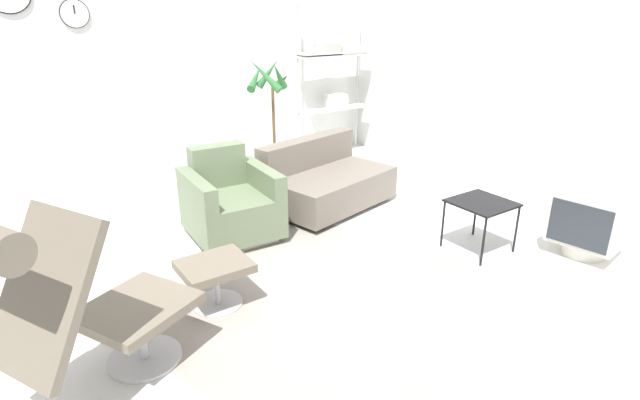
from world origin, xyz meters
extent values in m
plane|color=silver|center=(0.00, 0.00, 0.00)|extent=(12.00, 12.00, 0.00)
cube|color=silver|center=(0.00, 3.04, 1.40)|extent=(12.00, 0.06, 2.80)
cylinder|color=black|center=(-0.79, 3.00, 1.93)|extent=(0.29, 0.01, 0.29)
cylinder|color=white|center=(-0.79, 2.99, 1.93)|extent=(0.27, 0.02, 0.27)
cube|color=black|center=(-0.79, 2.98, 1.97)|extent=(0.01, 0.01, 0.08)
cube|color=silver|center=(3.00, 0.00, 1.40)|extent=(0.06, 12.00, 2.80)
cylinder|color=gray|center=(0.00, -0.26, 0.00)|extent=(2.45, 2.45, 0.01)
cylinder|color=#BCBCC1|center=(-1.29, -0.29, 0.01)|extent=(0.59, 0.59, 0.02)
cylinder|color=#BCBCC1|center=(-1.29, -0.29, 0.17)|extent=(0.06, 0.06, 0.30)
cube|color=#6B6051|center=(-1.29, -0.29, 0.36)|extent=(0.76, 0.74, 0.06)
cube|color=#6B6051|center=(-1.74, -0.52, 0.74)|extent=(0.64, 0.67, 0.72)
cylinder|color=#BCBCC1|center=(-0.68, 0.01, 0.01)|extent=(0.36, 0.36, 0.02)
cylinder|color=#BCBCC1|center=(-0.68, 0.01, 0.15)|extent=(0.05, 0.05, 0.26)
cube|color=#6B6051|center=(-0.68, 0.01, 0.31)|extent=(0.47, 0.40, 0.06)
cube|color=silver|center=(-0.09, 0.99, 0.03)|extent=(0.65, 0.68, 0.06)
cube|color=#667556|center=(-0.09, 0.99, 0.24)|extent=(0.55, 0.81, 0.36)
cube|color=#667556|center=(-0.08, 1.29, 0.61)|extent=(0.52, 0.21, 0.39)
cube|color=#667556|center=(0.22, 0.97, 0.35)|extent=(0.16, 0.79, 0.57)
cube|color=#667556|center=(-0.40, 1.00, 0.35)|extent=(0.16, 0.79, 0.57)
cube|color=black|center=(1.08, 1.10, 0.03)|extent=(1.30, 0.95, 0.05)
cube|color=#70665B|center=(1.08, 1.10, 0.22)|extent=(1.45, 1.10, 0.33)
cube|color=#70665B|center=(1.01, 1.41, 0.54)|extent=(1.31, 0.48, 0.31)
cube|color=black|center=(1.57, -0.47, 0.44)|extent=(0.48, 0.48, 0.02)
cylinder|color=black|center=(1.35, -0.68, 0.22)|extent=(0.02, 0.02, 0.43)
cylinder|color=black|center=(1.78, -0.68, 0.22)|extent=(0.02, 0.02, 0.43)
cylinder|color=black|center=(1.35, -0.25, 0.22)|extent=(0.02, 0.02, 0.43)
cylinder|color=black|center=(1.78, -0.25, 0.22)|extent=(0.02, 0.02, 0.43)
cylinder|color=beige|center=(2.24, -1.05, 0.06)|extent=(0.34, 0.34, 0.13)
cube|color=beige|center=(2.24, -1.05, 0.34)|extent=(0.54, 0.60, 0.43)
cube|color=#282D33|center=(2.01, -1.09, 0.34)|extent=(0.09, 0.47, 0.37)
cylinder|color=#333338|center=(1.15, 2.37, 0.12)|extent=(0.29, 0.29, 0.23)
cylinder|color=#382819|center=(1.15, 2.37, 0.22)|extent=(0.27, 0.27, 0.02)
cylinder|color=brown|center=(1.15, 2.37, 0.67)|extent=(0.04, 0.04, 0.87)
cone|color=#2D6B33|center=(1.28, 2.36, 1.17)|extent=(0.12, 0.32, 0.23)
cone|color=#2D6B33|center=(1.16, 2.50, 1.25)|extent=(0.34, 0.14, 0.36)
cone|color=#2D6B33|center=(1.00, 2.52, 1.20)|extent=(0.39, 0.39, 0.30)
cone|color=#2D6B33|center=(1.00, 2.27, 1.26)|extent=(0.33, 0.41, 0.40)
cone|color=#2D6B33|center=(1.19, 2.29, 1.24)|extent=(0.29, 0.22, 0.33)
cylinder|color=#BCBCC1|center=(1.82, 2.86, 1.03)|extent=(0.03, 0.03, 2.05)
cylinder|color=#BCBCC1|center=(2.84, 2.86, 1.03)|extent=(0.03, 0.03, 2.05)
cube|color=silver|center=(2.33, 2.74, 0.66)|extent=(1.08, 0.28, 0.02)
cube|color=silver|center=(2.33, 2.74, 1.38)|extent=(1.08, 0.28, 0.02)
cube|color=silver|center=(2.33, 2.74, 1.42)|extent=(1.08, 0.28, 0.02)
cube|color=beige|center=(2.37, 2.73, 0.76)|extent=(0.25, 0.24, 0.19)
cube|color=silver|center=(2.57, 2.73, 1.45)|extent=(0.38, 0.24, 0.11)
cube|color=#B7B2A8|center=(2.22, 2.73, 1.49)|extent=(0.27, 0.24, 0.11)
camera|label=1|loc=(-1.82, -2.93, 2.00)|focal=28.00mm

